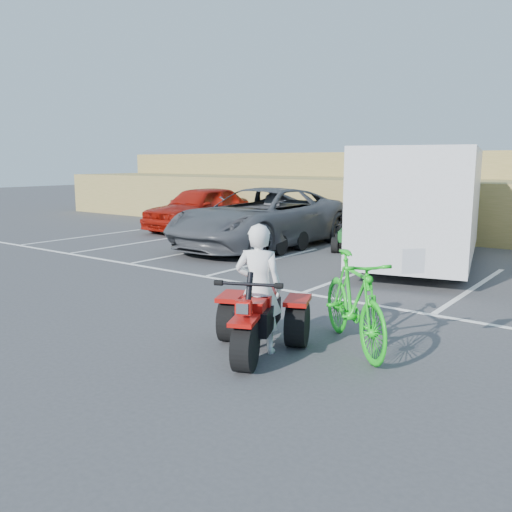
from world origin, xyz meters
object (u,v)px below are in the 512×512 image
Objects in this scene: green_dirt_bike at (354,301)px; red_trike_atv at (256,355)px; cargo_trailer at (423,203)px; quad_atv_blue at (276,251)px; rider at (259,289)px; quad_atv_green at (350,251)px; grey_pickup at (261,218)px; red_car at (201,208)px.

red_trike_atv is at bearing -179.09° from green_dirt_bike.
cargo_trailer reaches higher than quad_atv_blue.
rider is 7.89m from cargo_trailer.
quad_atv_green is (-3.01, 8.73, -0.92)m from rider.
green_dirt_bike is at bearing -90.85° from cargo_trailer.
grey_pickup is 3.95× the size of quad_atv_blue.
rider is 9.58m from grey_pickup.
grey_pickup is 5.16m from cargo_trailer.
quad_atv_blue reaches higher than quad_atv_green.
rider is at bearing -53.19° from grey_pickup.
green_dirt_bike is at bearing -83.75° from quad_atv_green.
rider is 1.37× the size of quad_atv_green.
rider is 14.17m from red_car.
cargo_trailer is at bearing 6.49° from quad_atv_blue.
grey_pickup is at bearing 102.38° from red_trike_atv.
grey_pickup reaches higher than rider.
quad_atv_blue is (-4.90, 7.54, 0.00)m from red_trike_atv.
green_dirt_bike is 0.34× the size of cargo_trailer.
green_dirt_bike is at bearing -160.91° from rider.
green_dirt_bike reaches higher than red_trike_atv.
red_car is 0.75× the size of cargo_trailer.
grey_pickup reaches higher than red_trike_atv.
green_dirt_bike is 1.37× the size of quad_atv_blue.
grey_pickup reaches higher than quad_atv_blue.
cargo_trailer is at bearing -40.75° from quad_atv_green.
red_trike_atv reaches higher than quad_atv_blue.
rider reaches higher than red_trike_atv.
green_dirt_bike is (0.95, 1.07, 0.69)m from red_trike_atv.
quad_atv_blue is at bearing 172.26° from cargo_trailer.
green_dirt_bike reaches higher than quad_atv_blue.
grey_pickup reaches higher than quad_atv_green.
cargo_trailer is (5.11, 0.10, 0.69)m from grey_pickup.
rider is at bearing -56.07° from quad_atv_blue.
red_car reaches higher than quad_atv_green.
rider is at bearing -44.89° from red_car.
red_trike_atv is at bearing -56.23° from quad_atv_blue.
red_car is 3.81× the size of quad_atv_green.
quad_atv_blue is at bearing 99.47° from red_trike_atv.
red_trike_atv is 1.33× the size of quad_atv_green.
red_car is (-11.18, 8.93, 0.18)m from green_dirt_bike.
red_car is at bearing 112.13° from red_trike_atv.
green_dirt_bike is at bearing -47.13° from quad_atv_blue.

